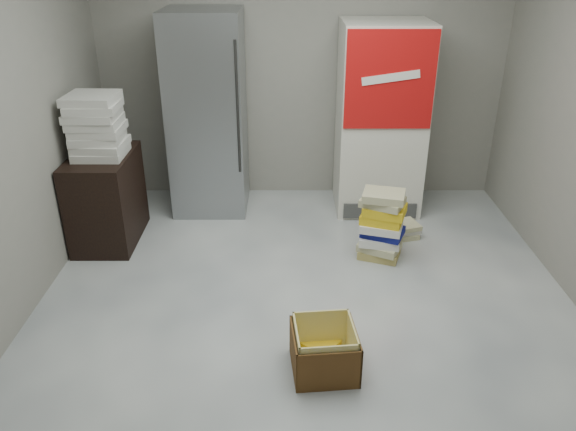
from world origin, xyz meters
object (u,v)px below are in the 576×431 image
(phonebook_stack_main, at_px, (382,225))
(cardboard_box, at_px, (324,352))
(wood_shelf, at_px, (107,198))
(steel_fridge, at_px, (208,114))
(coke_cooler, at_px, (380,119))

(phonebook_stack_main, distance_m, cardboard_box, 1.52)
(wood_shelf, distance_m, phonebook_stack_main, 2.40)
(steel_fridge, height_order, coke_cooler, steel_fridge)
(cardboard_box, bearing_deg, phonebook_stack_main, 62.83)
(phonebook_stack_main, height_order, cardboard_box, phonebook_stack_main)
(coke_cooler, bearing_deg, cardboard_box, -105.04)
(coke_cooler, xyz_separation_m, wood_shelf, (-2.48, -0.72, -0.50))
(wood_shelf, distance_m, cardboard_box, 2.53)
(phonebook_stack_main, relative_size, cardboard_box, 1.42)
(wood_shelf, bearing_deg, phonebook_stack_main, -7.90)
(wood_shelf, height_order, cardboard_box, wood_shelf)
(phonebook_stack_main, bearing_deg, steel_fridge, 165.16)
(steel_fridge, relative_size, phonebook_stack_main, 3.11)
(steel_fridge, xyz_separation_m, phonebook_stack_main, (1.55, -1.06, -0.64))
(phonebook_stack_main, xyz_separation_m, cardboard_box, (-0.56, -1.40, -0.17))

